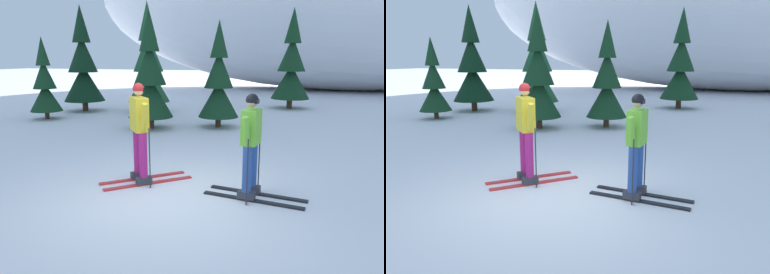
% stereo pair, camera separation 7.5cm
% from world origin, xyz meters
% --- Properties ---
extents(ground_plane, '(120.00, 120.00, 0.00)m').
position_xyz_m(ground_plane, '(0.00, 0.00, 0.00)').
color(ground_plane, white).
extents(skier_yellow_jacket, '(1.51, 1.52, 1.85)m').
position_xyz_m(skier_yellow_jacket, '(-0.66, 0.47, 0.98)').
color(skier_yellow_jacket, red).
rests_on(skier_yellow_jacket, ground).
extents(skier_lime_jacket, '(1.71, 0.79, 1.74)m').
position_xyz_m(skier_lime_jacket, '(1.39, 0.42, 0.91)').
color(skier_lime_jacket, black).
rests_on(skier_lime_jacket, ground).
extents(pine_tree_far_left, '(1.19, 1.19, 3.07)m').
position_xyz_m(pine_tree_far_left, '(-7.42, 5.72, 1.28)').
color(pine_tree_far_left, '#47301E').
rests_on(pine_tree_far_left, ground).
extents(pine_tree_left, '(1.73, 1.73, 4.48)m').
position_xyz_m(pine_tree_left, '(-7.34, 8.02, 1.87)').
color(pine_tree_left, '#47301E').
rests_on(pine_tree_left, ground).
extents(pine_tree_center_left, '(1.77, 1.77, 4.57)m').
position_xyz_m(pine_tree_center_left, '(-4.55, 8.68, 1.91)').
color(pine_tree_center_left, '#47301E').
rests_on(pine_tree_center_left, ground).
extents(pine_tree_center, '(1.47, 1.47, 3.81)m').
position_xyz_m(pine_tree_center, '(-2.85, 5.36, 1.59)').
color(pine_tree_center, '#47301E').
rests_on(pine_tree_center, ground).
extents(pine_tree_center_right, '(1.35, 1.35, 3.50)m').
position_xyz_m(pine_tree_center_right, '(-0.82, 6.34, 1.46)').
color(pine_tree_center_right, '#47301E').
rests_on(pine_tree_center_right, ground).
extents(pine_tree_right, '(1.73, 1.73, 4.48)m').
position_xyz_m(pine_tree_right, '(1.02, 11.95, 1.88)').
color(pine_tree_right, '#47301E').
rests_on(pine_tree_right, ground).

